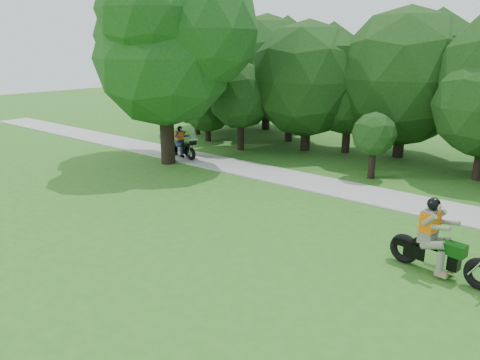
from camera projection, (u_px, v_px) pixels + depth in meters
The scene contains 6 objects.
ground at pixel (255, 277), 11.60m from camera, with size 100.00×100.00×0.00m, color #2F651D.
walkway at pixel (387, 198), 17.49m from camera, with size 60.00×2.20×0.06m, color #9B9B96.
tree_line at pixel (460, 88), 21.24m from camera, with size 37.71×12.91×7.55m.
big_tree_west at pixel (168, 41), 21.55m from camera, with size 8.64×6.56×9.96m.
chopper_motorcycle at pixel (436, 247), 11.62m from camera, with size 2.74×0.87×1.96m.
touring_motorcycle at pixel (181, 146), 23.67m from camera, with size 2.08×0.84×1.59m.
Camera 1 is at (6.43, -8.28, 5.55)m, focal length 35.00 mm.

